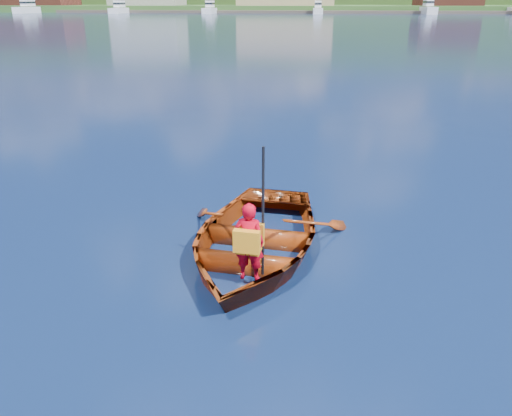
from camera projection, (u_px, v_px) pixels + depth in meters
ground at (183, 233)px, 8.11m from camera, size 600.00×600.00×0.00m
rowboat at (254, 239)px, 7.38m from camera, size 3.13×4.06×0.77m
child_paddler at (249, 241)px, 6.38m from camera, size 0.42×0.37×1.77m
dock at (322, 12)px, 143.40m from camera, size 160.05×9.20×0.80m
marina_yachts at (298, 9)px, 139.35m from camera, size 143.37×13.95×4.07m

